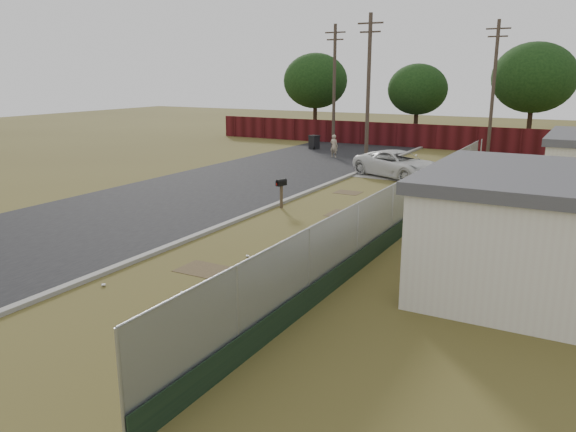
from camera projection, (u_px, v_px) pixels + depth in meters
The scene contains 12 objects.
ground at pixel (307, 232), 19.98m from camera, with size 120.00×120.00×0.00m, color brown.
street at pixel (263, 179), 29.97m from camera, with size 15.10×60.00×0.12m.
chainlink_fence at pixel (402, 214), 19.19m from camera, with size 0.10×27.06×2.02m.
privacy_fence at pixel (384, 134), 43.78m from camera, with size 30.00×0.12×1.80m, color #4A1013.
utility_poles at pixel (398, 86), 38.08m from camera, with size 12.60×8.24×9.00m.
horizon_trees at pixel (475, 86), 38.43m from camera, with size 33.32×31.94×7.78m.
fire_hydrant at pixel (237, 317), 11.91m from camera, with size 0.48×0.48×0.93m.
mailbox at pixel (281, 185), 23.27m from camera, with size 0.31×0.54×1.23m.
pickup_truck at pixel (398, 164), 30.31m from camera, with size 2.39×5.18×1.44m, color silver.
pedestrian at pixel (334, 146), 37.61m from camera, with size 0.56×0.37×1.54m, color tan.
trash_bin at pixel (314, 142), 41.91m from camera, with size 0.84×0.91×1.02m.
scattered_litter at pixel (264, 247), 18.02m from camera, with size 3.26×10.69×0.07m.
Camera 1 is at (8.70, -17.16, 5.45)m, focal length 35.00 mm.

